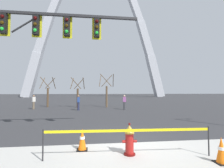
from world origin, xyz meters
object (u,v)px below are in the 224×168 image
at_px(traffic_signal_gantry, 26,39).
at_px(pedestrian_walking_right, 124,102).
at_px(fire_hydrant, 129,140).
at_px(traffic_cone_mid_sidewalk, 221,150).
at_px(pedestrian_standing_center, 78,102).
at_px(monument_arch, 96,32).
at_px(pedestrian_walking_left, 34,102).
at_px(traffic_cone_by_hydrant, 82,139).

xyz_separation_m(traffic_signal_gantry, pedestrian_walking_right, (6.53, 9.88, -3.59)).
height_order(fire_hydrant, traffic_signal_gantry, traffic_signal_gantry).
bearing_deg(traffic_cone_mid_sidewalk, traffic_signal_gantry, 151.17).
relative_size(traffic_cone_mid_sidewalk, pedestrian_standing_center, 0.46).
height_order(monument_arch, pedestrian_walking_left, monument_arch).
bearing_deg(pedestrian_standing_center, fire_hydrant, -78.38).
xyz_separation_m(traffic_cone_by_hydrant, traffic_cone_mid_sidewalk, (3.89, -1.51, 0.00)).
xyz_separation_m(traffic_cone_mid_sidewalk, monument_arch, (-2.12, 54.25, 22.90)).
xyz_separation_m(traffic_cone_mid_sidewalk, pedestrian_walking_right, (-0.05, 13.50, 0.46)).
distance_m(traffic_cone_by_hydrant, traffic_cone_mid_sidewalk, 4.17).
relative_size(traffic_cone_mid_sidewalk, pedestrian_walking_left, 0.46).
bearing_deg(pedestrian_standing_center, traffic_signal_gantry, -99.11).
xyz_separation_m(fire_hydrant, traffic_signal_gantry, (-4.19, 2.71, 3.94)).
bearing_deg(traffic_cone_by_hydrant, traffic_cone_mid_sidewalk, -21.22).
height_order(fire_hydrant, traffic_cone_by_hydrant, fire_hydrant).
height_order(fire_hydrant, traffic_cone_mid_sidewalk, fire_hydrant).
height_order(fire_hydrant, monument_arch, monument_arch).
bearing_deg(pedestrian_walking_right, monument_arch, 92.91).
relative_size(pedestrian_walking_left, pedestrian_standing_center, 1.00).
bearing_deg(traffic_signal_gantry, monument_arch, 84.97).
height_order(pedestrian_walking_left, pedestrian_walking_right, same).
distance_m(fire_hydrant, pedestrian_walking_right, 12.81).
xyz_separation_m(traffic_cone_mid_sidewalk, pedestrian_standing_center, (-4.99, 13.54, 0.46)).
bearing_deg(fire_hydrant, pedestrian_walking_right, 79.45).
xyz_separation_m(monument_arch, pedestrian_walking_right, (2.07, -40.75, -22.44)).
height_order(monument_arch, pedestrian_standing_center, monument_arch).
distance_m(monument_arch, pedestrian_walking_right, 46.57).
distance_m(traffic_signal_gantry, pedestrian_walking_right, 12.38).
height_order(fire_hydrant, pedestrian_walking_right, pedestrian_walking_right).
bearing_deg(traffic_cone_mid_sidewalk, pedestrian_walking_right, 90.20).
relative_size(traffic_cone_by_hydrant, traffic_signal_gantry, 0.09).
bearing_deg(traffic_cone_by_hydrant, fire_hydrant, -21.70).
height_order(traffic_cone_mid_sidewalk, traffic_signal_gantry, traffic_signal_gantry).
relative_size(monument_arch, pedestrian_walking_right, 33.79).
height_order(traffic_cone_by_hydrant, monument_arch, monument_arch).
bearing_deg(traffic_signal_gantry, traffic_cone_by_hydrant, -38.13).
distance_m(traffic_cone_mid_sidewalk, traffic_signal_gantry, 8.53).
distance_m(fire_hydrant, monument_arch, 58.01).
bearing_deg(pedestrian_walking_left, traffic_cone_by_hydrant, -65.70).
relative_size(fire_hydrant, pedestrian_walking_right, 0.62).
height_order(traffic_cone_by_hydrant, pedestrian_standing_center, pedestrian_standing_center).
distance_m(pedestrian_walking_left, pedestrian_walking_right, 10.11).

